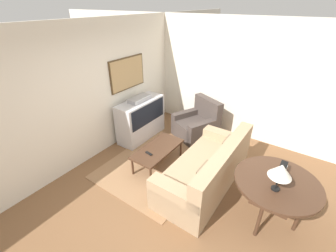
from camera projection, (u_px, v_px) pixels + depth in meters
ground_plane at (177, 196)px, 3.88m from camera, size 12.00×12.00×0.00m
wall_back at (85, 96)px, 4.29m from camera, size 12.00×0.10×2.70m
wall_right at (241, 81)px, 5.10m from camera, size 0.06×12.00×2.70m
area_rug at (158, 164)px, 4.61m from camera, size 2.22×1.83×0.01m
tv at (141, 119)px, 5.34m from camera, size 1.23×0.49×1.05m
couch at (207, 170)px, 3.98m from camera, size 2.09×0.92×0.90m
armchair at (197, 125)px, 5.48m from camera, size 1.15×1.13×0.92m
coffee_table at (158, 150)px, 4.44m from camera, size 1.12×0.54×0.41m
console_table at (277, 185)px, 3.17m from camera, size 1.17×1.17×0.74m
table_lamp at (281, 171)px, 2.85m from camera, size 0.30×0.30×0.41m
mantel_clock at (282, 169)px, 3.21m from camera, size 0.17×0.10×0.20m
remote at (149, 153)px, 4.25m from camera, size 0.07×0.16×0.02m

